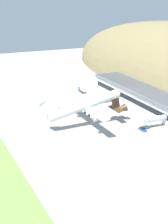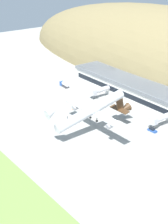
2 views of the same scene
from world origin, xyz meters
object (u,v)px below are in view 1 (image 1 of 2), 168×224
terminal_building (153,100)px  traffic_cone_0 (79,109)px  fuel_truck (82,90)px  service_car_1 (142,129)px  jetway_0 (109,95)px  cargo_airplane (86,106)px  jetway_1 (152,119)px

terminal_building → traffic_cone_0: terminal_building is taller
terminal_building → fuel_truck: 50.42m
terminal_building → service_car_1: 31.61m
terminal_building → service_car_1: size_ratio=23.41×
jetway_0 → cargo_airplane: bearing=-42.9°
terminal_building → jetway_1: 26.47m
jetway_1 → cargo_airplane: cargo_airplane is taller
terminal_building → jetway_0: (-21.68, -14.43, -1.25)m
jetway_0 → service_car_1: bearing=-8.2°
jetway_1 → service_car_1: size_ratio=2.94×
jetway_1 → cargo_airplane: size_ratio=0.29×
jetway_1 → traffic_cone_0: size_ratio=22.36×
jetway_0 → fuel_truck: size_ratio=1.72×
service_car_1 → traffic_cone_0: bearing=-160.6°
service_car_1 → traffic_cone_0: service_car_1 is taller
jetway_1 → service_car_1: (1.44, -5.98, -3.38)m
cargo_airplane → fuel_truck: size_ratio=6.27×
service_car_1 → jetway_1: bearing=103.5°
jetway_0 → cargo_airplane: cargo_airplane is taller
service_car_1 → fuel_truck: bearing=179.1°
jetway_0 → cargo_airplane: 41.20m
jetway_0 → traffic_cone_0: size_ratio=20.85×
terminal_building → service_car_1: terminal_building is taller
jetway_0 → jetway_1: same height
terminal_building → service_car_1: (23.28, -20.88, -4.63)m
cargo_airplane → service_car_1: size_ratio=10.03×
traffic_cone_0 → jetway_0: bearing=103.9°
jetway_0 → traffic_cone_0: jetway_0 is taller
jetway_0 → service_car_1: size_ratio=2.74×
cargo_airplane → traffic_cone_0: cargo_airplane is taller
fuel_truck → jetway_1: bearing=4.1°
terminal_building → traffic_cone_0: (-16.61, -34.95, -4.96)m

